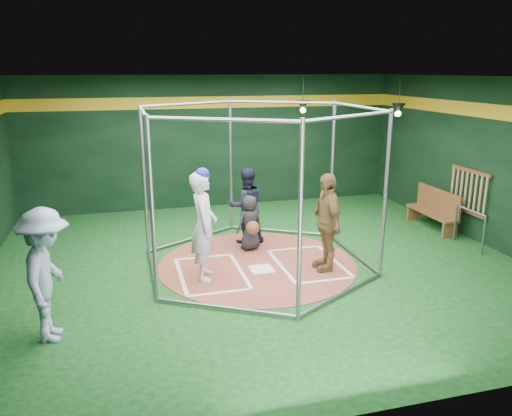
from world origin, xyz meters
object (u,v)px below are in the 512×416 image
object	(u,v)px
umpire	(246,206)
dugout_bench	(435,208)
visitor_leopard	(327,222)
batter_figure	(204,225)

from	to	relation	value
umpire	dugout_bench	size ratio (longest dim) A/B	1.01
visitor_leopard	dugout_bench	size ratio (longest dim) A/B	1.13
visitor_leopard	dugout_bench	world-z (taller)	visitor_leopard
batter_figure	umpire	distance (m)	2.08
umpire	dugout_bench	world-z (taller)	umpire
batter_figure	visitor_leopard	world-z (taller)	batter_figure
visitor_leopard	umpire	world-z (taller)	visitor_leopard
visitor_leopard	umpire	xyz separation A→B (m)	(-1.06, 1.85, -0.10)
batter_figure	visitor_leopard	xyz separation A→B (m)	(2.25, -0.16, -0.08)
visitor_leopard	umpire	distance (m)	2.13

